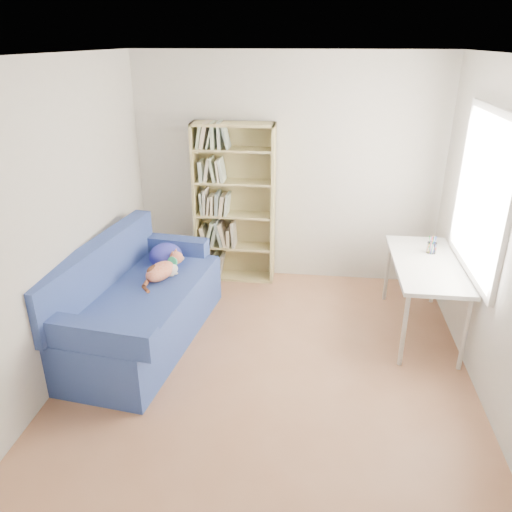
{
  "coord_description": "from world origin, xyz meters",
  "views": [
    {
      "loc": [
        0.34,
        -3.63,
        2.7
      ],
      "look_at": [
        -0.18,
        0.57,
        0.85
      ],
      "focal_mm": 35.0,
      "sensor_mm": 36.0,
      "label": 1
    }
  ],
  "objects_px": {
    "bookshelf": "(235,210)",
    "pen_cup": "(432,247)",
    "sofa": "(137,305)",
    "desk": "(426,268)"
  },
  "relations": [
    {
      "from": "bookshelf",
      "to": "pen_cup",
      "type": "distance_m",
      "value": 2.22
    },
    {
      "from": "bookshelf",
      "to": "pen_cup",
      "type": "relative_size",
      "value": 10.42
    },
    {
      "from": "sofa",
      "to": "desk",
      "type": "height_order",
      "value": "sofa"
    },
    {
      "from": "sofa",
      "to": "pen_cup",
      "type": "xyz_separation_m",
      "value": [
        2.81,
        0.72,
        0.45
      ]
    },
    {
      "from": "bookshelf",
      "to": "sofa",
      "type": "bearing_deg",
      "value": -115.96
    },
    {
      "from": "desk",
      "to": "bookshelf",
      "type": "bearing_deg",
      "value": 153.87
    },
    {
      "from": "sofa",
      "to": "bookshelf",
      "type": "bearing_deg",
      "value": 71.31
    },
    {
      "from": "desk",
      "to": "pen_cup",
      "type": "bearing_deg",
      "value": 71.11
    },
    {
      "from": "bookshelf",
      "to": "desk",
      "type": "height_order",
      "value": "bookshelf"
    },
    {
      "from": "pen_cup",
      "to": "bookshelf",
      "type": "bearing_deg",
      "value": 160.32
    }
  ]
}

